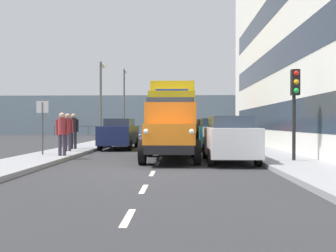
# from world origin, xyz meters

# --- Properties ---
(ground_plane) EXTENTS (80.00, 80.00, 0.00)m
(ground_plane) POSITION_xyz_m (0.00, -11.06, 0.00)
(ground_plane) COLOR #2D2D30
(sidewalk_left) EXTENTS (2.16, 42.25, 0.15)m
(sidewalk_left) POSITION_xyz_m (-4.68, -11.06, 0.07)
(sidewalk_left) COLOR gray
(sidewalk_left) RESTS_ON ground_plane
(sidewalk_right) EXTENTS (2.16, 42.25, 0.15)m
(sidewalk_right) POSITION_xyz_m (4.68, -11.06, 0.07)
(sidewalk_right) COLOR gray
(sidewalk_right) RESTS_ON ground_plane
(road_centreline_markings) EXTENTS (0.12, 36.42, 0.01)m
(road_centreline_markings) POSITION_xyz_m (0.00, -9.42, 0.00)
(road_centreline_markings) COLOR silver
(road_centreline_markings) RESTS_ON ground_plane
(sea_horizon) EXTENTS (80.00, 0.80, 5.00)m
(sea_horizon) POSITION_xyz_m (0.00, -35.19, 2.50)
(sea_horizon) COLOR gray
(sea_horizon) RESTS_ON ground_plane
(seawall_railing) EXTENTS (28.08, 0.08, 1.20)m
(seawall_railing) POSITION_xyz_m (-0.00, -31.59, 0.92)
(seawall_railing) COLOR #4C5156
(seawall_railing) RESTS_ON ground_plane
(truck_vintage_orange) EXTENTS (2.17, 5.64, 2.43)m
(truck_vintage_orange) POSITION_xyz_m (-0.45, -2.89, 1.18)
(truck_vintage_orange) COLOR black
(truck_vintage_orange) RESTS_ON ground_plane
(lorry_cargo_yellow) EXTENTS (2.58, 8.20, 3.87)m
(lorry_cargo_yellow) POSITION_xyz_m (-0.38, -11.27, 2.08)
(lorry_cargo_yellow) COLOR gold
(lorry_cargo_yellow) RESTS_ON ground_plane
(car_white_kerbside_near) EXTENTS (1.78, 4.55, 1.72)m
(car_white_kerbside_near) POSITION_xyz_m (-2.65, -2.58, 0.90)
(car_white_kerbside_near) COLOR white
(car_white_kerbside_near) RESTS_ON ground_plane
(car_teal_kerbside_1) EXTENTS (1.84, 3.82, 1.72)m
(car_teal_kerbside_1) POSITION_xyz_m (-2.65, -8.37, 0.89)
(car_teal_kerbside_1) COLOR #1E6670
(car_teal_kerbside_1) RESTS_ON ground_plane
(car_red_kerbside_2) EXTENTS (1.83, 4.49, 1.72)m
(car_red_kerbside_2) POSITION_xyz_m (-2.65, -13.75, 0.90)
(car_red_kerbside_2) COLOR #B21E1E
(car_red_kerbside_2) RESTS_ON ground_plane
(car_black_kerbside_3) EXTENTS (1.87, 4.25, 1.72)m
(car_black_kerbside_3) POSITION_xyz_m (-2.65, -19.26, 0.90)
(car_black_kerbside_3) COLOR black
(car_black_kerbside_3) RESTS_ON ground_plane
(car_navy_oppositeside_0) EXTENTS (1.80, 4.57, 1.72)m
(car_navy_oppositeside_0) POSITION_xyz_m (2.65, -9.57, 0.90)
(car_navy_oppositeside_0) COLOR navy
(car_navy_oppositeside_0) RESTS_ON ground_plane
(pedestrian_near_railing) EXTENTS (0.53, 0.34, 1.75)m
(pedestrian_near_railing) POSITION_xyz_m (3.97, -3.42, 1.18)
(pedestrian_near_railing) COLOR #383342
(pedestrian_near_railing) RESTS_ON sidewalk_right
(pedestrian_by_lamp) EXTENTS (0.53, 0.34, 1.78)m
(pedestrian_by_lamp) POSITION_xyz_m (4.49, -5.88, 1.20)
(pedestrian_by_lamp) COLOR #383342
(pedestrian_by_lamp) RESTS_ON sidewalk_right
(pedestrian_strolling) EXTENTS (0.53, 0.34, 1.82)m
(pedestrian_strolling) POSITION_xyz_m (4.66, -7.41, 1.23)
(pedestrian_strolling) COLOR black
(pedestrian_strolling) RESTS_ON sidewalk_right
(traffic_light_near) EXTENTS (0.28, 0.41, 3.20)m
(traffic_light_near) POSITION_xyz_m (-4.85, -1.74, 2.47)
(traffic_light_near) COLOR black
(traffic_light_near) RESTS_ON sidewalk_left
(lamp_post_promenade) EXTENTS (0.32, 1.14, 5.58)m
(lamp_post_promenade) POSITION_xyz_m (4.66, -14.09, 3.54)
(lamp_post_promenade) COLOR #59595B
(lamp_post_promenade) RESTS_ON sidewalk_right
(lamp_post_far) EXTENTS (0.32, 1.14, 6.63)m
(lamp_post_far) POSITION_xyz_m (4.63, -24.54, 4.09)
(lamp_post_far) COLOR #59595B
(lamp_post_far) RESTS_ON sidewalk_right
(street_sign) EXTENTS (0.50, 0.07, 2.25)m
(street_sign) POSITION_xyz_m (4.96, -3.91, 1.68)
(street_sign) COLOR #4C4C4C
(street_sign) RESTS_ON sidewalk_right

